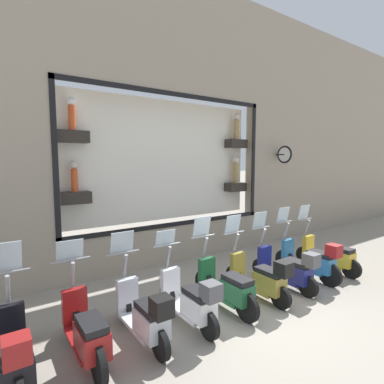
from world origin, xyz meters
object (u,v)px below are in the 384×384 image
Objects in this scene: scooter_silver_6 at (145,315)px; scooter_navy_2 at (289,269)px; scooter_yellow_0 at (330,256)px; scooter_teal_1 at (312,260)px; scooter_green_4 at (227,287)px; scooter_black_8 at (15,355)px; scooter_red_7 at (86,332)px; scooter_white_5 at (191,300)px; scooter_olive_3 at (261,278)px.

scooter_navy_2 is at bearing -90.02° from scooter_silver_6.
scooter_yellow_0 is 0.88m from scooter_teal_1.
scooter_green_4 is 1.00× the size of scooter_black_8.
scooter_red_7 is 0.88m from scooter_black_8.
scooter_green_4 is at bearing 89.89° from scooter_yellow_0.
scooter_silver_6 is at bearing -94.52° from scooter_red_7.
scooter_yellow_0 is 1.00× the size of scooter_white_5.
scooter_red_7 reaches higher than scooter_white_5.
scooter_yellow_0 is at bearing -87.83° from scooter_navy_2.
scooter_green_4 is at bearing 87.61° from scooter_navy_2.
scooter_teal_1 is 1.76m from scooter_olive_3.
scooter_navy_2 is 0.99× the size of scooter_red_7.
scooter_teal_1 is 1.01× the size of scooter_olive_3.
scooter_red_7 is at bearing 90.06° from scooter_green_4.
scooter_teal_1 reaches higher than scooter_olive_3.
scooter_navy_2 is at bearing -90.92° from scooter_red_7.
scooter_green_4 is (0.07, 1.76, -0.01)m from scooter_navy_2.
scooter_red_7 is at bearing 85.48° from scooter_silver_6.
scooter_green_4 is at bearing -87.65° from scooter_silver_6.
scooter_silver_6 is (0.00, 3.52, 0.00)m from scooter_navy_2.
scooter_yellow_0 is 5.29m from scooter_silver_6.
scooter_green_4 is (0.06, 2.64, -0.04)m from scooter_teal_1.
scooter_white_5 is 0.99× the size of scooter_black_8.
scooter_white_5 is at bearing -90.27° from scooter_black_8.
scooter_olive_3 is 3.52m from scooter_red_7.
scooter_red_7 is (0.07, 3.52, -0.02)m from scooter_olive_3.
scooter_olive_3 is 0.99× the size of scooter_black_8.
scooter_black_8 reaches higher than scooter_navy_2.
scooter_teal_1 is at bearing -89.85° from scooter_silver_6.
scooter_olive_3 is 0.99× the size of scooter_green_4.
scooter_olive_3 is 1.76m from scooter_white_5.
scooter_olive_3 is at bearing -90.02° from scooter_silver_6.
scooter_red_7 is (0.07, 0.88, -0.02)m from scooter_silver_6.
scooter_black_8 is at bearing 90.46° from scooter_yellow_0.
scooter_green_4 is 3.52m from scooter_black_8.
scooter_navy_2 is 3.52m from scooter_silver_6.
scooter_green_4 reaches higher than scooter_white_5.
scooter_teal_1 is at bearing -90.63° from scooter_red_7.
scooter_navy_2 is at bearing -90.01° from scooter_olive_3.
scooter_silver_6 is at bearing 89.98° from scooter_navy_2.
scooter_yellow_0 is at bearing -90.11° from scooter_green_4.
scooter_red_7 is at bearing 89.96° from scooter_yellow_0.
scooter_navy_2 reaches higher than scooter_white_5.
scooter_olive_3 reaches higher than scooter_red_7.
scooter_green_4 is (0.07, 0.88, -0.01)m from scooter_olive_3.
scooter_navy_2 is at bearing -92.39° from scooter_green_4.
scooter_olive_3 is at bearing -90.14° from scooter_black_8.
scooter_red_7 is at bearing -86.09° from scooter_black_8.
scooter_black_8 is (-0.00, 6.17, -0.01)m from scooter_teal_1.
scooter_teal_1 is at bearing -89.76° from scooter_white_5.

